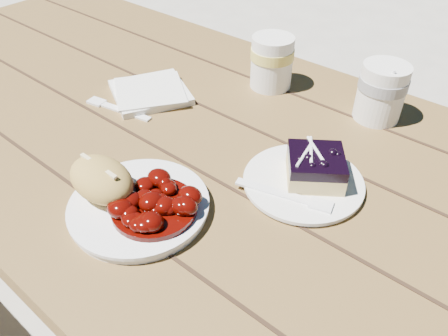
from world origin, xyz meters
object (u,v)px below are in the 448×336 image
Objects in this scene: bread_roll at (101,179)px; blueberry_cake at (315,167)px; second_cup at (272,62)px; dessert_plate at (303,183)px; main_plate at (139,207)px; coffee_cup at (381,92)px; picnic_table at (225,211)px.

bread_roll reaches higher than blueberry_cake.
dessert_plate is at bearing -45.63° from second_cup.
bread_roll is at bearing -160.02° from main_plate.
main_plate is at bearing -162.89° from blueberry_cake.
blueberry_cake is at bearing 53.11° from main_plate.
dessert_plate is (0.21, 0.23, -0.04)m from bread_roll.
dessert_plate is at bearing 52.89° from main_plate.
second_cup is (-0.23, -0.03, 0.00)m from coffee_cup.
dessert_plate is 0.34m from second_cup.
coffee_cup reaches higher than dessert_plate.
bread_roll is at bearing -132.92° from dessert_plate.
coffee_cup reaches higher than blueberry_cake.
picnic_table is 10.59× the size of dessert_plate.
main_plate is at bearing -127.11° from dessert_plate.
main_plate is at bearing -80.63° from second_cup.
blueberry_cake is at bearing -88.13° from coffee_cup.
blueberry_cake is at bearing 47.58° from bread_roll.
second_cup is (-0.07, 0.24, 0.22)m from picnic_table.
second_cup is at bearing -173.06° from coffee_cup.
bread_roll is 0.47m from second_cup.
second_cup is (-0.07, 0.45, 0.05)m from main_plate.
main_plate is 0.07m from bread_roll.
blueberry_cake is 1.09× the size of coffee_cup.
bread_roll is 0.62× the size of dessert_plate.
blueberry_cake is 0.33m from second_cup.
main_plate is 0.46m from second_cup.
picnic_table is at bearing -121.33° from coffee_cup.
coffee_cup is 1.00× the size of second_cup.
blueberry_cake reaches higher than main_plate.
coffee_cup reaches higher than main_plate.
main_plate is 1.85× the size of coffee_cup.
second_cup is (-0.02, 0.47, 0.01)m from bread_roll.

